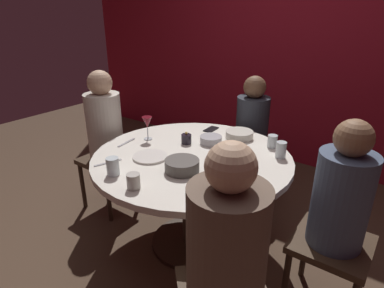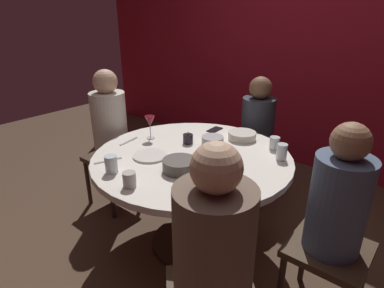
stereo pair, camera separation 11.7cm
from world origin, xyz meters
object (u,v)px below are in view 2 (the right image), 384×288
object	(u,v)px
dinner_plate	(150,156)
bowl_small_white	(224,170)
seated_diner_front_right	(214,247)
bowl_sauce_side	(180,165)
seated_diner_right	(337,207)
seated_diner_left	(110,126)
cell_phone	(215,130)
candle_holder	(188,139)
bowl_salad_center	(242,136)
dining_table	(192,175)
bowl_serving_large	(213,140)
cup_by_left_diner	(129,179)
cup_near_candle	(275,143)
seated_diner_back	(258,125)
wine_glass	(150,122)
cup_center_front	(282,152)
cup_by_right_diner	(111,164)

from	to	relation	value
dinner_plate	bowl_small_white	distance (m)	0.53
seated_diner_front_right	bowl_small_white	xyz separation A→B (m)	(-0.33, 0.57, 0.02)
bowl_sauce_side	seated_diner_right	bearing A→B (deg)	14.61
seated_diner_left	cell_phone	size ratio (longest dim) A/B	8.63
seated_diner_front_right	bowl_sauce_side	distance (m)	0.71
seated_diner_front_right	candle_holder	size ratio (longest dim) A/B	13.27
bowl_salad_center	dining_table	bearing A→B (deg)	-102.96
bowl_serving_large	cup_by_left_diner	xyz separation A→B (m)	(0.01, -0.79, 0.02)
seated_diner_right	cup_near_candle	distance (m)	0.72
bowl_serving_large	cup_near_candle	bearing A→B (deg)	26.28
bowl_serving_large	seated_diner_back	bearing A→B (deg)	88.98
seated_diner_right	wine_glass	size ratio (longest dim) A/B	6.63
dinner_plate	cup_by_left_diner	size ratio (longest dim) A/B	2.65
wine_glass	bowl_small_white	bearing A→B (deg)	-9.17
seated_diner_right	bowl_serving_large	size ratio (longest dim) A/B	7.31
dining_table	seated_diner_front_right	world-z (taller)	seated_diner_front_right
dining_table	cup_center_front	xyz separation A→B (m)	(0.49, 0.31, 0.20)
seated_diner_back	cup_by_right_diner	world-z (taller)	seated_diner_back
bowl_serving_large	seated_diner_left	bearing A→B (deg)	-164.10
bowl_salad_center	cup_by_right_diner	size ratio (longest dim) A/B	1.95
seated_diner_back	cup_near_candle	bearing A→B (deg)	39.48
dining_table	seated_diner_back	world-z (taller)	seated_diner_back
seated_diner_front_right	dinner_plate	bearing A→B (deg)	16.83
dinner_plate	cup_center_front	bearing A→B (deg)	36.43
bowl_salad_center	cup_near_candle	size ratio (longest dim) A/B	2.32
seated_diner_back	cup_by_left_diner	xyz separation A→B (m)	(-0.00, -1.45, 0.08)
cell_phone	seated_diner_front_right	bearing A→B (deg)	-56.53
wine_glass	bowl_salad_center	xyz separation A→B (m)	(0.54, 0.43, -0.10)
cup_near_candle	cup_by_right_diner	bearing A→B (deg)	-122.24
dining_table	seated_diner_front_right	distance (m)	0.94
seated_diner_left	bowl_small_white	distance (m)	1.21
cell_phone	bowl_serving_large	bearing A→B (deg)	-59.50
dining_table	seated_diner_left	bearing A→B (deg)	180.00
wine_glass	dinner_plate	world-z (taller)	wine_glass
dining_table	bowl_sauce_side	xyz separation A→B (m)	(0.09, -0.22, 0.19)
dinner_plate	bowl_sauce_side	size ratio (longest dim) A/B	1.09
dining_table	bowl_serving_large	xyz separation A→B (m)	(-0.01, 0.25, 0.18)
bowl_salad_center	cup_by_right_diner	world-z (taller)	cup_by_right_diner
seated_diner_left	bowl_salad_center	distance (m)	1.10
wine_glass	cup_near_candle	distance (m)	0.92
dining_table	wine_glass	size ratio (longest dim) A/B	7.58
seated_diner_right	cup_near_candle	xyz separation A→B (m)	(-0.57, 0.44, 0.06)
seated_diner_back	bowl_salad_center	bearing A→B (deg)	13.64
wine_glass	dinner_plate	xyz separation A→B (m)	(0.24, -0.23, -0.12)
dining_table	seated_diner_right	xyz separation A→B (m)	(0.95, 0.00, 0.14)
seated_diner_left	candle_holder	xyz separation A→B (m)	(0.73, 0.14, 0.03)
dining_table	seated_diner_back	size ratio (longest dim) A/B	1.19
cell_phone	bowl_salad_center	xyz separation A→B (m)	(0.27, -0.03, 0.02)
seated_diner_back	bowl_sauce_side	distance (m)	1.13
seated_diner_back	dinner_plate	distance (m)	1.12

